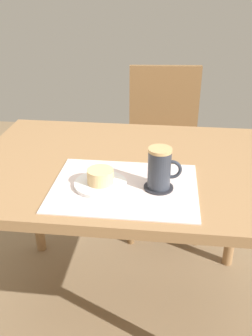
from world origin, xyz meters
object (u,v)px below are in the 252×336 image
(wooden_chair, at_px, (164,144))
(pastry_plate, at_px, (101,184))
(pastry, at_px, (100,176))
(dining_table, at_px, (124,183))
(coffee_mug, at_px, (160,168))

(wooden_chair, bearing_deg, pastry_plate, 72.78)
(pastry, bearing_deg, wooden_chair, 77.98)
(dining_table, bearing_deg, pastry, -106.62)
(wooden_chair, height_order, pastry, wooden_chair)
(pastry_plate, bearing_deg, pastry, 0.00)
(dining_table, bearing_deg, coffee_mug, -52.44)
(pastry_plate, height_order, coffee_mug, coffee_mug)
(wooden_chair, bearing_deg, pastry, 72.78)
(pastry_plate, xyz_separation_m, coffee_mug, (0.19, 0.01, 0.06))
(pastry, xyz_separation_m, coffee_mug, (0.19, 0.01, 0.04))
(pastry, bearing_deg, dining_table, 73.38)
(dining_table, xyz_separation_m, coffee_mug, (0.13, -0.17, 0.16))
(pastry_plate, height_order, pastry, pastry)
(wooden_chair, height_order, coffee_mug, wooden_chair)
(wooden_chair, relative_size, pastry_plate, 5.28)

